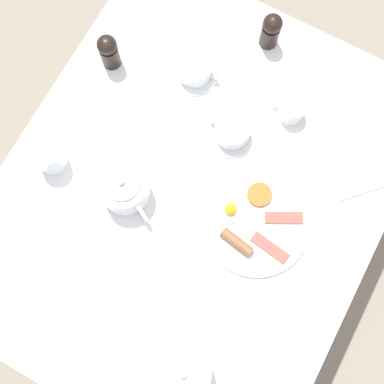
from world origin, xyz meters
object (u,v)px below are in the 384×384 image
teacup_with_saucer_left (232,131)px  fork_by_plate (9,273)px  breakfast_plate (254,223)px  teacup_with_saucer_right (194,70)px  teapot_near (183,372)px  water_glass_tall (49,156)px  pepper_grinder (109,51)px  teapot_far (124,188)px  spoon_for_tea (277,339)px  knife_by_plate (99,287)px  salt_grinder (271,30)px  creamer_jug (292,110)px  napkin_folded (351,163)px

teacup_with_saucer_left → fork_by_plate: teacup_with_saucer_left is taller
breakfast_plate → teacup_with_saucer_right: bearing=-41.6°
teapot_near → fork_by_plate: bearing=-153.0°
water_glass_tall → pepper_grinder: pepper_grinder is taller
teapot_far → fork_by_plate: 0.35m
breakfast_plate → water_glass_tall: (0.53, 0.10, 0.04)m
pepper_grinder → spoon_for_tea: 0.84m
teacup_with_saucer_right → water_glass_tall: (0.20, 0.39, 0.02)m
knife_by_plate → salt_grinder: bearing=-94.9°
pepper_grinder → salt_grinder: bearing=-143.6°
fork_by_plate → knife_by_plate: 0.23m
teacup_with_saucer_right → creamer_jug: same height
breakfast_plate → creamer_jug: 0.31m
teapot_near → spoon_for_tea: (-0.16, -0.17, -0.05)m
teacup_with_saucer_right → teapot_near: bearing=116.3°
salt_grinder → napkin_folded: bearing=148.8°
teapot_far → teacup_with_saucer_right: teapot_far is taller
knife_by_plate → spoon_for_tea: same height
breakfast_plate → teapot_near: teapot_near is taller
creamer_jug → fork_by_plate: 0.83m
water_glass_tall → salt_grinder: (-0.34, -0.57, 0.01)m
teapot_far → napkin_folded: bearing=-117.8°
creamer_jug → napkin_folded: size_ratio=0.42×
napkin_folded → spoon_for_tea: bearing=93.0°
salt_grinder → pepper_grinder: bearing=36.4°
spoon_for_tea → water_glass_tall: bearing=-9.9°
fork_by_plate → spoon_for_tea: same height
pepper_grinder → napkin_folded: pepper_grinder is taller
teapot_near → knife_by_plate: (0.27, -0.07, -0.05)m
breakfast_plate → spoon_for_tea: bearing=128.1°
teapot_near → creamer_jug: size_ratio=2.13×
breakfast_plate → napkin_folded: (-0.15, -0.26, -0.00)m
teapot_near → spoon_for_tea: teapot_near is taller
breakfast_plate → teapot_far: teapot_far is taller
pepper_grinder → fork_by_plate: size_ratio=0.68×
teacup_with_saucer_left → teapot_far: bearing=58.3°
teapot_near → teacup_with_saucer_left: teapot_near is taller
teacup_with_saucer_right → fork_by_plate: (0.15, 0.69, -0.02)m
knife_by_plate → fork_by_plate: bearing=19.9°
teapot_near → pepper_grinder: bearing=158.6°
teapot_far → fork_by_plate: size_ratio=1.10×
teacup_with_saucer_left → water_glass_tall: 0.47m
teacup_with_saucer_left → teacup_with_saucer_right: same height
teacup_with_saucer_right → knife_by_plate: size_ratio=0.69×
pepper_grinder → breakfast_plate: bearing=158.4°
breakfast_plate → teacup_with_saucer_left: 0.24m
teacup_with_saucer_right → breakfast_plate: bearing=138.4°
fork_by_plate → spoon_for_tea: bearing=-164.9°
teapot_near → napkin_folded: teapot_near is taller
water_glass_tall → pepper_grinder: size_ratio=0.79×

